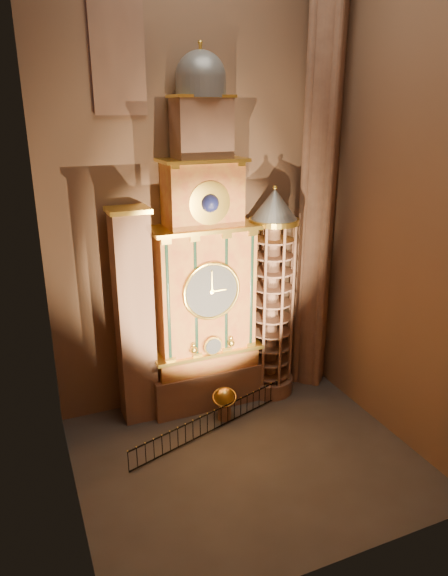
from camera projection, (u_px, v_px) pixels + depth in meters
name	position (u px, v px, depth m)	size (l,w,h in m)	color
floor	(247.00, 458.00, 22.01)	(14.00, 14.00, 0.00)	#383330
wall_back	(195.00, 181.00, 23.58)	(22.00, 22.00, 0.00)	brown
wall_left	(47.00, 217.00, 15.80)	(22.00, 22.00, 0.00)	brown
wall_right	(406.00, 191.00, 20.93)	(22.00, 22.00, 0.00)	brown
astronomical_clock	(204.00, 277.00, 24.11)	(5.60, 2.41, 16.70)	#8C634C
portrait_tower	(134.00, 318.00, 23.38)	(1.80, 1.60, 10.20)	#8C634C
stair_turret	(271.00, 297.00, 25.63)	(2.50, 2.50, 10.80)	#8C634C
gothic_pier	(320.00, 177.00, 24.94)	(2.04, 2.04, 22.00)	#8C634C
stained_glass_window	(117.00, 47.00, 20.51)	(2.20, 0.14, 5.20)	navy
celestial_globe	(224.00, 400.00, 24.47)	(1.48, 1.45, 1.67)	#8C634C
iron_railing	(211.00, 422.00, 23.56)	(8.30, 2.72, 1.02)	black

